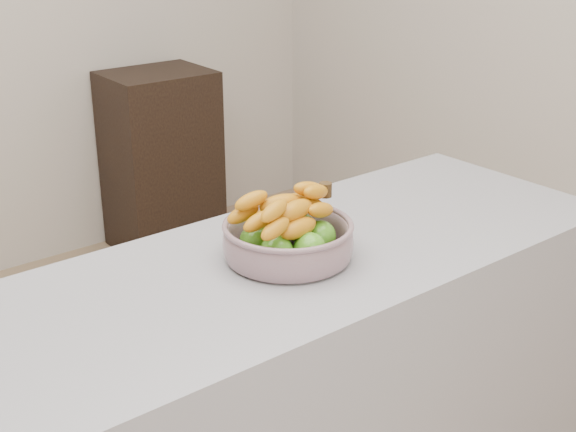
% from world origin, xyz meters
% --- Properties ---
extents(cabinet, '(0.50, 0.40, 0.87)m').
position_xyz_m(cabinet, '(1.00, 1.78, 0.44)').
color(cabinet, black).
rests_on(cabinet, ground).
extents(fruit_bowl, '(0.29, 0.29, 0.15)m').
position_xyz_m(fruit_bowl, '(0.16, -0.23, 0.95)').
color(fruit_bowl, '#8E9CAA').
rests_on(fruit_bowl, counter).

